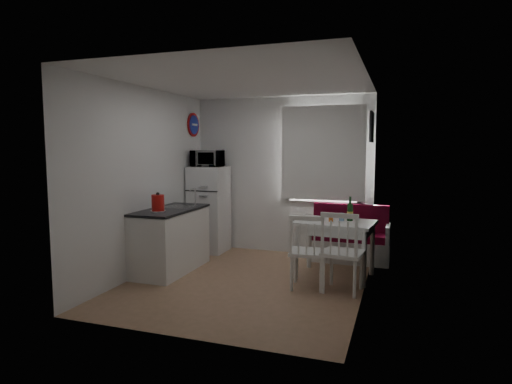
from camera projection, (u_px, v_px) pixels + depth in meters
floor at (246, 282)px, 5.64m from camera, size 3.00×3.50×0.02m
ceiling at (246, 81)px, 5.37m from camera, size 3.00×3.50×0.02m
wall_back at (282, 175)px, 7.15m from camera, size 3.00×0.02×2.60m
wall_front at (179, 200)px, 3.85m from camera, size 3.00×0.02×2.60m
wall_left at (145, 181)px, 5.98m from camera, size 0.02×3.50×2.60m
wall_right at (365, 187)px, 5.02m from camera, size 0.02×3.50×2.60m
window at (323, 156)px, 6.86m from camera, size 1.22×0.06×1.47m
curtain at (323, 153)px, 6.79m from camera, size 1.35×0.02×1.50m
kitchen_counter at (171, 239)px, 6.12m from camera, size 0.62×1.32×1.16m
wall_sign at (194, 125)px, 7.25m from camera, size 0.03×0.40×0.40m
picture_frame at (371, 127)px, 5.99m from camera, size 0.04×0.52×0.42m
bench at (349, 243)px, 6.66m from camera, size 1.22×0.47×0.88m
dining_table at (335, 227)px, 5.80m from camera, size 1.10×0.82×0.77m
chair_left at (306, 244)px, 5.26m from camera, size 0.49×0.47×0.51m
chair_right at (342, 244)px, 5.11m from camera, size 0.52×0.50×0.54m
fridge at (209, 209)px, 7.26m from camera, size 0.58×0.58×1.45m
microwave at (207, 158)px, 7.12m from camera, size 0.49×0.33×0.27m
kettle at (158, 203)px, 5.66m from camera, size 0.20×0.20×0.27m
wine_bottle at (350, 209)px, 5.81m from camera, size 0.08×0.08×0.33m
drinking_glass_orange at (331, 218)px, 5.75m from camera, size 0.06×0.06×0.10m
drinking_glass_blue at (342, 217)px, 5.81m from camera, size 0.07×0.07×0.11m
plate at (314, 219)px, 5.90m from camera, size 0.27×0.27×0.02m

